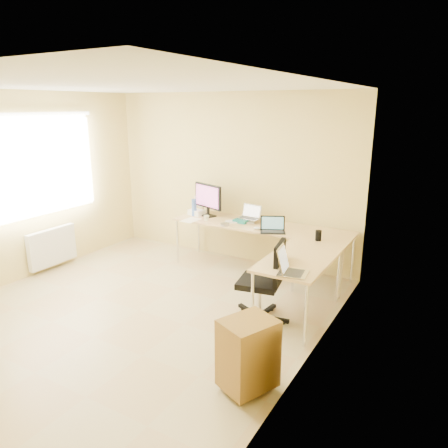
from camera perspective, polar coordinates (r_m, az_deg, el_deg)
The scene contains 25 objects.
floor at distance 5.33m, azimuth -11.37°, elevation -11.35°, with size 4.50×4.50×0.00m, color tan.
ceiling at distance 4.76m, azimuth -13.12°, elevation 17.79°, with size 4.50×4.50×0.00m, color white.
wall_back at distance 6.68m, azimuth 0.90°, elevation 6.25°, with size 4.50×4.50×0.00m, color #DCC579.
wall_left at distance 6.47m, azimuth -26.17°, elevation 4.34°, with size 4.50×4.50×0.00m, color #DCC579.
wall_right at distance 3.83m, azimuth 11.82°, elevation -1.22°, with size 4.50×4.50×0.00m, color #DCC579.
desk_main at distance 6.24m, azimuth 4.87°, elevation -3.35°, with size 2.65×0.70×0.73m, color tan.
desk_return at distance 5.03m, azimuth 10.03°, elevation -8.34°, with size 0.70×1.30×0.73m, color tan.
monitor at distance 6.54m, azimuth -2.16°, elevation 3.23°, with size 0.59×0.19×0.51m, color black.
book_stack at distance 6.29m, azimuth 2.58°, elevation 0.54°, with size 0.21×0.28×0.05m, color #126462.
laptop_center at distance 6.24m, azimuth 3.43°, elevation 1.59°, with size 0.31×0.24×0.20m, color #ADADAD.
laptop_black at distance 5.77m, azimuth 6.60°, elevation -0.10°, with size 0.33×0.25×0.21m, color black.
keyboard at distance 6.24m, azimuth 2.15°, elevation 0.30°, with size 0.43×0.12×0.02m, color silver.
mouse at distance 5.90m, azimuth 4.45°, elevation -0.56°, with size 0.10×0.06×0.04m, color silver.
mug at distance 6.33m, azimuth -2.38°, elevation 0.81°, with size 0.09×0.09×0.08m, color silver.
cd_stack at distance 6.07m, azimuth 0.13°, elevation -0.05°, with size 0.13×0.13×0.03m, color #A5A6C5.
water_bottle at distance 6.61m, azimuth -4.05°, elevation 2.24°, with size 0.08×0.08×0.27m, color #3E61AD.
papers at distance 6.38m, azimuth -4.51°, elevation 0.53°, with size 0.21×0.30×0.01m, color white.
white_box at distance 6.67m, azimuth -3.73°, elevation 1.58°, with size 0.23×0.17×0.08m, color white.
desk_fan at distance 6.80m, azimuth -2.90°, elevation 2.82°, with size 0.24×0.24×0.31m, color white.
black_cup at distance 5.52m, azimuth 12.60°, elevation -1.53°, with size 0.08×0.08×0.13m, color black.
laptop_return at distance 4.37m, azimuth 9.34°, elevation -5.31°, with size 0.27×0.34×0.23m, color silver.
office_chair at distance 4.82m, azimuth 4.77°, elevation -7.48°, with size 0.58×0.58×0.97m, color black.
cabinet at distance 3.76m, azimuth 3.25°, elevation -17.01°, with size 0.36×0.44×0.61m, color #9D5026.
radiator at distance 6.86m, azimuth -22.15°, elevation -2.86°, with size 0.09×0.80×0.55m, color white.
window at distance 6.62m, azimuth -23.32°, elevation 7.09°, with size 0.10×1.80×1.40m, color white.
Camera 1 is at (3.23, -3.50, 2.39)m, focal length 33.92 mm.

